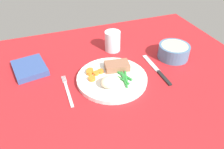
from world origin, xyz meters
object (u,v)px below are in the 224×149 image
Objects in this scene: dinner_plate at (112,78)px; water_glass at (113,42)px; fork at (67,91)px; salad_bowl at (174,51)px; knife at (157,70)px; napkin at (30,68)px; meat_portion at (117,66)px.

dinner_plate is 21.54cm from water_glass.
salad_bowl is at bearing 7.03° from fork.
knife is at bearing -0.40° from fork.
dinner_plate is 2.94× the size of water_glass.
napkin is (-45.77, 16.80, 0.91)cm from knife.
fork is 31.48cm from water_glass.
knife is (34.59, -0.03, -0.00)cm from fork.
meat_portion is 0.64× the size of napkin.
salad_bowl reaches higher than dinner_plate.
fork is 20.18cm from napkin.
meat_portion is 20.33cm from fork.
salad_bowl reaches higher than knife.
meat_portion is at bearing -22.08° from napkin.
salad_bowl is (10.74, 5.90, 2.99)cm from knife.
meat_portion reaches higher than dinner_plate.
knife is at bearing -16.03° from meat_portion.
napkin reaches higher than dinner_plate.
water_glass reaches higher than fork.
knife is (18.30, -0.29, -0.60)cm from dinner_plate.
meat_portion is at bearing -104.63° from water_glass.
salad_bowl is at bearing 3.62° from meat_portion.
meat_portion is 25.67cm from salad_bowl.
fork is (-19.71, -4.25, -2.63)cm from meat_portion.
meat_portion reaches higher than knife.
water_glass is (23.88, 20.21, 3.47)cm from fork.
salad_bowl reaches higher than napkin.
dinner_plate reaches higher than knife.
dinner_plate is 16.30cm from fork.
napkin is at bearing 123.33° from fork.
napkin is at bearing 157.92° from meat_portion.
dinner_plate is at bearing 0.55° from fork.
water_glass is 25.81cm from salad_bowl.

